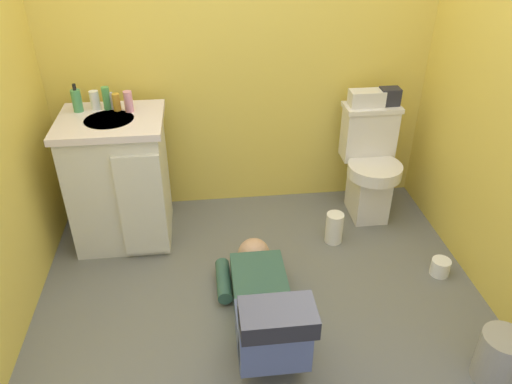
{
  "coord_description": "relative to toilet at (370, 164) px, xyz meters",
  "views": [
    {
      "loc": [
        -0.26,
        -2.05,
        1.94
      ],
      "look_at": [
        0.02,
        0.33,
        0.45
      ],
      "focal_mm": 34.61,
      "sensor_mm": 36.0,
      "label": 1
    }
  ],
  "objects": [
    {
      "name": "bottle_amber",
      "position": [
        -1.58,
        0.02,
        0.5
      ],
      "size": [
        0.04,
        0.04,
        0.1
      ],
      "primitive_type": "cylinder",
      "color": "gold",
      "rests_on": "vanity_cabinet"
    },
    {
      "name": "bottle_green",
      "position": [
        -1.64,
        0.04,
        0.52
      ],
      "size": [
        0.04,
        0.04,
        0.13
      ],
      "primitive_type": "cylinder",
      "color": "#499A53",
      "rests_on": "vanity_cabinet"
    },
    {
      "name": "person_plumber",
      "position": [
        -0.84,
        -1.02,
        -0.19
      ],
      "size": [
        0.39,
        1.06,
        0.52
      ],
      "color": "#33594C",
      "rests_on": "ground_plane"
    },
    {
      "name": "vanity_cabinet",
      "position": [
        -1.61,
        -0.1,
        0.05
      ],
      "size": [
        0.6,
        0.53,
        0.82
      ],
      "color": "silver",
      "rests_on": "ground_plane"
    },
    {
      "name": "tissue_box",
      "position": [
        -0.04,
        0.09,
        0.43
      ],
      "size": [
        0.22,
        0.11,
        0.1
      ],
      "primitive_type": "cube",
      "color": "silver",
      "rests_on": "toilet"
    },
    {
      "name": "trash_can",
      "position": [
        0.18,
        -1.41,
        -0.24
      ],
      "size": [
        0.2,
        0.2,
        0.26
      ],
      "primitive_type": "cylinder",
      "color": "gray",
      "rests_on": "ground_plane"
    },
    {
      "name": "ground_plane",
      "position": [
        -0.82,
        -0.72,
        -0.39
      ],
      "size": [
        2.95,
        2.98,
        0.04
      ],
      "primitive_type": "cube",
      "color": "slate"
    },
    {
      "name": "toilet_paper_roll",
      "position": [
        0.24,
        -0.7,
        -0.32
      ],
      "size": [
        0.11,
        0.11,
        0.1
      ],
      "primitive_type": "cylinder",
      "color": "white",
      "rests_on": "ground_plane"
    },
    {
      "name": "wall_back",
      "position": [
        -0.82,
        0.31,
        0.83
      ],
      "size": [
        2.61,
        0.08,
        2.4
      ],
      "primitive_type": "cube",
      "color": "#E4C64E",
      "rests_on": "ground_plane"
    },
    {
      "name": "bottle_white",
      "position": [
        -1.71,
        0.05,
        0.51
      ],
      "size": [
        0.05,
        0.05,
        0.11
      ],
      "primitive_type": "cylinder",
      "color": "white",
      "rests_on": "vanity_cabinet"
    },
    {
      "name": "soap_dispenser",
      "position": [
        -1.8,
        0.03,
        0.52
      ],
      "size": [
        0.06,
        0.06,
        0.17
      ],
      "color": "#49975A",
      "rests_on": "vanity_cabinet"
    },
    {
      "name": "toiletry_bag",
      "position": [
        0.11,
        0.09,
        0.44
      ],
      "size": [
        0.12,
        0.09,
        0.11
      ],
      "primitive_type": "cube",
      "color": "#26262D",
      "rests_on": "toilet"
    },
    {
      "name": "faucet",
      "position": [
        -1.61,
        0.05,
        0.5
      ],
      "size": [
        0.02,
        0.02,
        0.1
      ],
      "primitive_type": "cylinder",
      "color": "silver",
      "rests_on": "vanity_cabinet"
    },
    {
      "name": "paper_towel_roll",
      "position": [
        -0.3,
        -0.32,
        -0.26
      ],
      "size": [
        0.11,
        0.11,
        0.21
      ],
      "primitive_type": "cylinder",
      "color": "white",
      "rests_on": "ground_plane"
    },
    {
      "name": "toilet",
      "position": [
        0.0,
        0.0,
        0.0
      ],
      "size": [
        0.36,
        0.46,
        0.75
      ],
      "color": "silver",
      "rests_on": "ground_plane"
    },
    {
      "name": "bottle_pink",
      "position": [
        -1.51,
        -0.01,
        0.51
      ],
      "size": [
        0.05,
        0.05,
        0.12
      ],
      "primitive_type": "cylinder",
      "color": "pink",
      "rests_on": "vanity_cabinet"
    }
  ]
}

